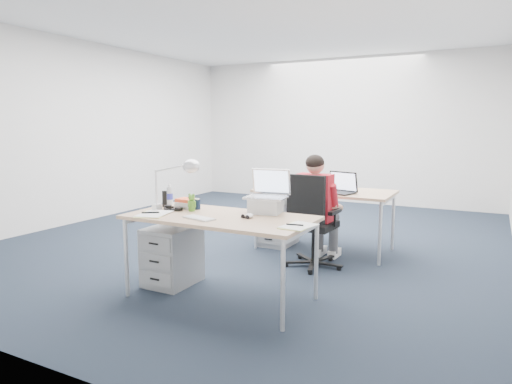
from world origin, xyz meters
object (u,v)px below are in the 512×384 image
book_stack (187,203)px  desk_lamp (169,184)px  drawer_pedestal_far (278,223)px  computer_mouse (249,216)px  headphones (173,208)px  water_bottle (170,194)px  silver_laptop (266,192)px  bear_figurine (192,202)px  drawer_pedestal_near (172,255)px  office_chair (312,241)px  cordless_phone (165,199)px  seated_person (319,209)px  desk_near (220,221)px  can_koozie (197,204)px  sunglasses (245,217)px  desk_far (325,194)px  wireless_keyboard (199,218)px  far_cup (342,187)px  dark_laptop (338,182)px

book_stack → desk_lamp: desk_lamp is taller
drawer_pedestal_far → computer_mouse: 2.01m
headphones → water_bottle: water_bottle is taller
silver_laptop → bear_figurine: size_ratio=2.33×
headphones → drawer_pedestal_near: bearing=152.9°
office_chair → cordless_phone: bearing=-132.1°
computer_mouse → desk_lamp: (-0.76, -0.09, 0.23)m
seated_person → bear_figurine: 1.52m
water_bottle → book_stack: bearing=-20.2°
drawer_pedestal_near → cordless_phone: cordless_phone is taller
desk_near → seated_person: 1.44m
can_koozie → office_chair: bearing=54.3°
desk_near → sunglasses: bearing=0.0°
desk_far → wireless_keyboard: 2.15m
drawer_pedestal_far → wireless_keyboard: wireless_keyboard is taller
wireless_keyboard → far_cup: far_cup is taller
desk_far → seated_person: bearing=-76.9°
seated_person → water_bottle: seated_person is taller
desk_near → far_cup: far_cup is taller
computer_mouse → seated_person: bearing=62.6°
office_chair → dark_laptop: bearing=82.4°
desk_lamp → computer_mouse: bearing=25.8°
seated_person → drawer_pedestal_near: size_ratio=2.16×
desk_far → cordless_phone: 2.05m
far_cup → desk_near: bearing=-103.5°
bear_figurine → desk_lamp: (-0.15, -0.12, 0.17)m
water_bottle → far_cup: size_ratio=1.98×
desk_far → water_bottle: bearing=-121.6°
water_bottle → bear_figurine: bearing=-26.8°
wireless_keyboard → water_bottle: size_ratio=1.46×
book_stack → can_koozie: bearing=0.0°
desk_near → office_chair: (0.39, 1.21, -0.40)m
computer_mouse → headphones: bearing=158.1°
office_chair → silver_laptop: size_ratio=2.66×
cordless_phone → computer_mouse: bearing=-27.7°
book_stack → cordless_phone: cordless_phone is taller
drawer_pedestal_near → book_stack: bearing=26.7°
computer_mouse → dark_laptop: 1.71m
drawer_pedestal_far → can_koozie: (-0.02, -1.72, 0.51)m
wireless_keyboard → desk_lamp: size_ratio=0.57×
computer_mouse → book_stack: size_ratio=0.53×
water_bottle → drawer_pedestal_far: bearing=75.5°
can_koozie → book_stack: bearing=-180.0°
office_chair → far_cup: (0.08, 0.76, 0.50)m
office_chair → headphones: 1.56m
desk_lamp → can_koozie: bearing=77.1°
water_bottle → silver_laptop: bearing=1.5°
can_koozie → drawer_pedestal_far: bearing=89.3°
desk_near → seated_person: bearing=73.9°
desk_far → computer_mouse: computer_mouse is taller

